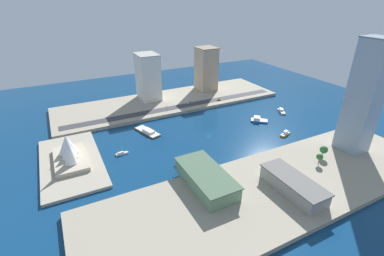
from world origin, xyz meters
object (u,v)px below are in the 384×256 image
at_px(ferry_yellow_fast, 194,160).
at_px(terminal_long_green, 206,178).
at_px(catamaran_blue, 259,120).
at_px(carpark_squat_concrete, 293,185).
at_px(barge_flat_brown, 148,131).
at_px(water_taxi_orange, 285,134).
at_px(traffic_light_waterfront, 167,107).
at_px(yacht_sleek_gray, 281,111).
at_px(hotel_broad_white, 148,77).
at_px(van_white, 190,103).
at_px(tower_tall_glass, 364,98).
at_px(opera_landmark, 69,151).
at_px(taxi_yellow_cab, 219,100).
at_px(apartment_midrise_tan, 206,69).
at_px(sailboat_small_white, 122,153).

distance_m(ferry_yellow_fast, terminal_long_green, 30.67).
relative_size(catamaran_blue, carpark_squat_concrete, 0.40).
height_order(barge_flat_brown, water_taxi_orange, water_taxi_orange).
height_order(ferry_yellow_fast, traffic_light_waterfront, traffic_light_waterfront).
bearing_deg(yacht_sleek_gray, catamaran_blue, 101.13).
height_order(water_taxi_orange, hotel_broad_white, hotel_broad_white).
bearing_deg(van_white, water_taxi_orange, -156.50).
relative_size(tower_tall_glass, carpark_squat_concrete, 1.95).
bearing_deg(traffic_light_waterfront, ferry_yellow_fast, 169.36).
bearing_deg(hotel_broad_white, opera_landmark, 135.44).
xyz_separation_m(catamaran_blue, taxi_yellow_cab, (58.05, 7.34, 2.44)).
bearing_deg(tower_tall_glass, barge_flat_brown, 51.19).
bearing_deg(catamaran_blue, van_white, 31.92).
xyz_separation_m(ferry_yellow_fast, barge_flat_brown, (59.91, 13.62, -0.94)).
bearing_deg(opera_landmark, ferry_yellow_fast, -117.42).
xyz_separation_m(apartment_midrise_tan, traffic_light_waterfront, (-43.50, 68.89, -20.64)).
distance_m(water_taxi_orange, carpark_squat_concrete, 80.36).
bearing_deg(tower_tall_glass, van_white, 24.95).
bearing_deg(taxi_yellow_cab, catamaran_blue, -172.79).
distance_m(catamaran_blue, terminal_long_green, 113.37).
bearing_deg(carpark_squat_concrete, terminal_long_green, 56.04).
xyz_separation_m(apartment_midrise_tan, van_white, (-34.09, 38.90, -24.06)).
relative_size(carpark_squat_concrete, taxi_yellow_cab, 8.16).
xyz_separation_m(barge_flat_brown, opera_landmark, (-19.64, 64.01, 8.25)).
distance_m(catamaran_blue, tower_tall_glass, 89.81).
height_order(apartment_midrise_tan, opera_landmark, apartment_midrise_tan).
distance_m(taxi_yellow_cab, traffic_light_waterfront, 62.82).
bearing_deg(apartment_midrise_tan, traffic_light_waterfront, 122.27).
distance_m(sailboat_small_white, hotel_broad_white, 116.84).
xyz_separation_m(terminal_long_green, carpark_squat_concrete, (-28.63, -42.50, -0.19)).
relative_size(tower_tall_glass, van_white, 16.73).
xyz_separation_m(ferry_yellow_fast, water_taxi_orange, (2.07, -88.76, -0.79)).
distance_m(yacht_sleek_gray, barge_flat_brown, 136.45).
height_order(yacht_sleek_gray, water_taxi_orange, water_taxi_orange).
xyz_separation_m(catamaran_blue, hotel_broad_white, (98.76, 72.85, 26.04)).
xyz_separation_m(apartment_midrise_tan, tower_tall_glass, (-173.62, -26.01, 15.60)).
height_order(ferry_yellow_fast, yacht_sleek_gray, ferry_yellow_fast).
height_order(catamaran_blue, barge_flat_brown, catamaran_blue).
height_order(sailboat_small_white, water_taxi_orange, sailboat_small_white).
relative_size(yacht_sleek_gray, hotel_broad_white, 0.29).
bearing_deg(sailboat_small_white, apartment_midrise_tan, -52.50).
bearing_deg(barge_flat_brown, sailboat_small_white, 131.43).
relative_size(terminal_long_green, traffic_light_waterfront, 7.16).
relative_size(van_white, opera_landmark, 0.12).
relative_size(water_taxi_orange, van_white, 2.52).
bearing_deg(sailboat_small_white, taxi_yellow_cab, -64.53).
relative_size(taxi_yellow_cab, opera_landmark, 0.13).
height_order(ferry_yellow_fast, taxi_yellow_cab, ferry_yellow_fast).
height_order(ferry_yellow_fast, apartment_midrise_tan, apartment_midrise_tan).
relative_size(yacht_sleek_gray, apartment_midrise_tan, 0.29).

